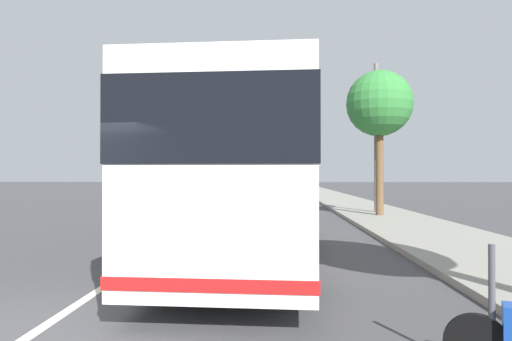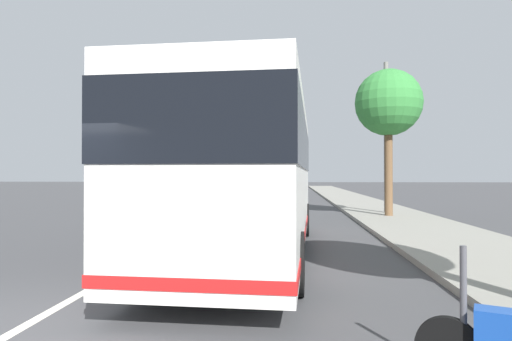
# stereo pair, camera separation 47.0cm
# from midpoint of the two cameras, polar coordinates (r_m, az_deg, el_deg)

# --- Properties ---
(ground_plane) EXTENTS (220.00, 220.00, 0.00)m
(ground_plane) POSITION_cam_midpoint_polar(r_m,az_deg,el_deg) (6.31, -26.12, -17.85)
(ground_plane) COLOR #424244
(sidewalk_curb) EXTENTS (110.00, 3.60, 0.14)m
(sidewalk_curb) POSITION_cam_midpoint_polar(r_m,az_deg,el_deg) (15.96, 21.54, -7.05)
(sidewalk_curb) COLOR gray
(sidewalk_curb) RESTS_ON ground
(lane_divider_line) EXTENTS (110.00, 0.16, 0.01)m
(lane_divider_line) POSITION_cam_midpoint_polar(r_m,az_deg,el_deg) (15.60, -6.76, -7.48)
(lane_divider_line) COLOR silver
(lane_divider_line) RESTS_ON ground
(coach_bus) EXTENTS (10.65, 3.09, 3.43)m
(coach_bus) POSITION_cam_midpoint_polar(r_m,az_deg,el_deg) (10.31, 0.62, 0.04)
(coach_bus) COLOR silver
(coach_bus) RESTS_ON ground
(car_side_street) EXTENTS (4.14, 2.09, 1.51)m
(car_side_street) POSITION_cam_midpoint_polar(r_m,az_deg,el_deg) (32.63, 4.48, -2.62)
(car_side_street) COLOR silver
(car_side_street) RESTS_ON ground
(car_oncoming) EXTENTS (4.19, 2.09, 1.46)m
(car_oncoming) POSITION_cam_midpoint_polar(r_m,az_deg,el_deg) (28.40, -6.59, -2.94)
(car_oncoming) COLOR gray
(car_oncoming) RESTS_ON ground
(roadside_tree_mid_block) EXTENTS (2.86, 2.86, 6.42)m
(roadside_tree_mid_block) POSITION_cam_midpoint_polar(r_m,az_deg,el_deg) (19.95, 17.48, 8.26)
(roadside_tree_mid_block) COLOR brown
(roadside_tree_mid_block) RESTS_ON ground
(utility_pole) EXTENTS (0.21, 0.21, 7.12)m
(utility_pole) POSITION_cam_midpoint_polar(r_m,az_deg,el_deg) (21.33, 17.16, 3.97)
(utility_pole) COLOR slate
(utility_pole) RESTS_ON ground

